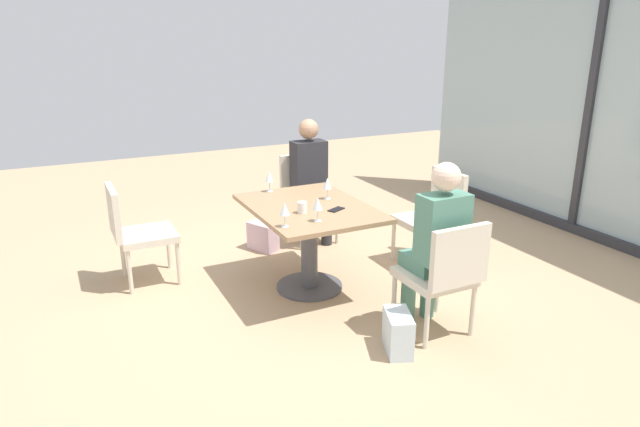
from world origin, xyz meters
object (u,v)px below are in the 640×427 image
cell_phone_on_table (336,209)px  chair_front_left (135,229)px  chair_far_right (444,271)px  wine_glass_2 (269,177)px  wine_glass_0 (285,209)px  chair_far_left (307,192)px  wine_glass_3 (318,204)px  coffee_cup (302,208)px  chair_near_window (434,212)px  wine_glass_1 (327,184)px  handbag_0 (398,333)px  person_far_left (311,175)px  person_far_right (436,239)px  dining_table_main (309,227)px  handbag_1 (263,236)px

cell_phone_on_table → chair_front_left: bearing=-148.9°
chair_far_right → wine_glass_2: 1.82m
cell_phone_on_table → wine_glass_0: bearing=-95.3°
chair_far_left → chair_front_left: size_ratio=1.00×
wine_glass_3 → cell_phone_on_table: size_ratio=1.28×
chair_front_left → coffee_cup: (0.90, 1.15, 0.28)m
chair_near_window → wine_glass_1: 1.12m
chair_far_left → chair_near_window: 1.36m
wine_glass_0 → cell_phone_on_table: (-0.19, 0.52, -0.13)m
handbag_0 → wine_glass_0: bearing=-126.4°
chair_far_right → person_far_left: bearing=180.0°
chair_far_left → wine_glass_2: 0.94m
wine_glass_1 → coffee_cup: 0.44m
chair_far_left → wine_glass_1: bearing=-15.5°
chair_far_right → person_far_right: size_ratio=0.69×
chair_front_left → coffee_cup: size_ratio=9.67×
dining_table_main → wine_glass_3: wine_glass_3 is taller
dining_table_main → chair_far_right: bearing=24.2°
chair_far_right → chair_front_left: size_ratio=1.00×
person_far_left → wine_glass_3: 1.53m
wine_glass_2 → coffee_cup: 0.69m
dining_table_main → chair_front_left: chair_front_left is taller
dining_table_main → person_far_left: bearing=153.5°
dining_table_main → handbag_1: dining_table_main is taller
wine_glass_1 → handbag_1: (-0.88, -0.27, -0.72)m
chair_front_left → handbag_0: bearing=36.0°
cell_phone_on_table → handbag_1: bearing=163.7°
coffee_cup → chair_far_right: bearing=33.0°
chair_near_window → wine_glass_1: bearing=-96.0°
wine_glass_0 → wine_glass_1: same height
person_far_left → chair_near_window: bearing=37.3°
chair_far_left → wine_glass_0: bearing=-30.3°
dining_table_main → person_far_left: size_ratio=0.96×
wine_glass_3 → person_far_right: bearing=44.0°
chair_far_left → person_far_right: bearing=0.0°
chair_far_right → wine_glass_0: bearing=-130.0°
wine_glass_1 → wine_glass_3: same height
wine_glass_0 → wine_glass_2: (-0.92, 0.24, 0.00)m
chair_far_right → chair_far_left: size_ratio=1.00×
wine_glass_1 → handbag_0: size_ratio=0.62×
cell_phone_on_table → handbag_0: size_ratio=0.48×
person_far_right → wine_glass_3: (-0.63, -0.61, 0.16)m
chair_near_window → coffee_cup: chair_near_window is taller
person_far_left → handbag_1: person_far_left is taller
person_far_right → handbag_1: person_far_right is taller
chair_near_window → handbag_0: (1.16, -1.16, -0.36)m
cell_phone_on_table → handbag_1: size_ratio=0.48×
dining_table_main → wine_glass_0: (0.38, -0.37, 0.32)m
chair_far_left → wine_glass_3: (1.50, -0.61, 0.37)m
wine_glass_0 → coffee_cup: 0.35m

